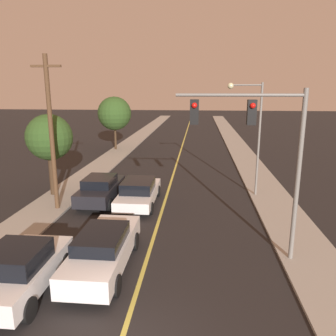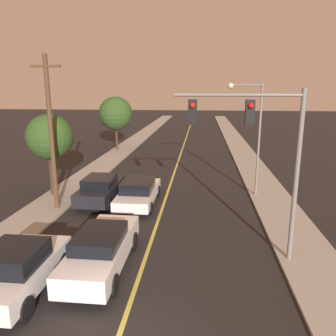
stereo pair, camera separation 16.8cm
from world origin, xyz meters
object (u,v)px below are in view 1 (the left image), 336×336
at_px(car_near_lane_second, 139,192).
at_px(tree_left_near, 49,138).
at_px(traffic_signal_mast, 261,141).
at_px(utility_pole_left, 51,132).
at_px(car_outer_lane_front, 20,270).
at_px(car_outer_lane_second, 101,189).
at_px(car_near_lane_front, 104,249).
at_px(tree_left_far, 114,114).
at_px(streetlamp_right, 251,124).

height_order(car_near_lane_second, tree_left_near, tree_left_near).
relative_size(traffic_signal_mast, utility_pole_left, 0.79).
height_order(car_outer_lane_front, car_outer_lane_second, car_outer_lane_front).
distance_m(car_near_lane_second, car_outer_lane_second, 2.32).
relative_size(car_near_lane_front, car_outer_lane_front, 1.22).
relative_size(car_near_lane_front, traffic_signal_mast, 0.79).
distance_m(traffic_signal_mast, tree_left_near, 13.33).
distance_m(tree_left_near, tree_left_far, 16.00).
relative_size(car_near_lane_second, car_outer_lane_second, 1.09).
xyz_separation_m(car_near_lane_second, car_outer_lane_second, (-2.31, 0.16, 0.06)).
xyz_separation_m(car_outer_lane_front, utility_pole_left, (-2.07, 7.55, 3.53)).
height_order(car_outer_lane_front, utility_pole_left, utility_pole_left).
relative_size(car_outer_lane_second, tree_left_far, 0.81).
xyz_separation_m(car_outer_lane_front, streetlamp_right, (8.87, 11.10, 3.71)).
height_order(car_near_lane_front, tree_left_far, tree_left_far).
relative_size(utility_pole_left, tree_left_near, 1.63).
bearing_deg(tree_left_far, car_outer_lane_front, -82.52).
xyz_separation_m(traffic_signal_mast, utility_pole_left, (-10.06, 4.53, -0.37)).
height_order(car_outer_lane_front, traffic_signal_mast, traffic_signal_mast).
bearing_deg(car_outer_lane_front, tree_left_near, 108.57).
distance_m(car_near_lane_front, traffic_signal_mast, 7.03).
relative_size(car_outer_lane_front, car_outer_lane_second, 0.91).
bearing_deg(tree_left_far, car_outer_lane_second, -78.61).
distance_m(car_near_lane_second, streetlamp_right, 7.90).
xyz_separation_m(car_near_lane_front, traffic_signal_mast, (5.68, 1.31, 3.92)).
xyz_separation_m(traffic_signal_mast, streetlamp_right, (0.89, 8.08, -0.19)).
xyz_separation_m(car_outer_lane_front, tree_left_near, (-3.34, 9.95, 2.84)).
distance_m(traffic_signal_mast, utility_pole_left, 11.04).
bearing_deg(utility_pole_left, car_near_lane_second, 16.88).
relative_size(car_outer_lane_front, utility_pole_left, 0.51).
height_order(car_near_lane_front, tree_left_near, tree_left_near).
bearing_deg(traffic_signal_mast, utility_pole_left, 155.77).
relative_size(car_near_lane_second, car_outer_lane_front, 1.19).
bearing_deg(car_near_lane_second, car_near_lane_front, -90.00).
bearing_deg(tree_left_far, utility_pole_left, -85.85).
bearing_deg(tree_left_near, tree_left_far, 90.22).
relative_size(car_outer_lane_front, tree_left_far, 0.74).
bearing_deg(car_near_lane_second, streetlamp_right, 18.66).
height_order(car_near_lane_front, traffic_signal_mast, traffic_signal_mast).
xyz_separation_m(car_near_lane_second, traffic_signal_mast, (5.68, -5.86, 3.99)).
distance_m(utility_pole_left, tree_left_far, 18.45).
relative_size(car_outer_lane_front, traffic_signal_mast, 0.65).
xyz_separation_m(car_near_lane_second, tree_left_far, (-5.72, 17.07, 3.26)).
xyz_separation_m(car_near_lane_front, tree_left_near, (-5.65, 8.24, 2.86)).
bearing_deg(car_near_lane_second, utility_pole_left, -163.12).
bearing_deg(car_near_lane_second, car_outer_lane_front, -104.59).
relative_size(car_outer_lane_front, tree_left_near, 0.84).
bearing_deg(car_near_lane_second, tree_left_far, 108.52).
distance_m(car_outer_lane_second, tree_left_far, 17.54).
distance_m(car_near_lane_front, tree_left_far, 25.11).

